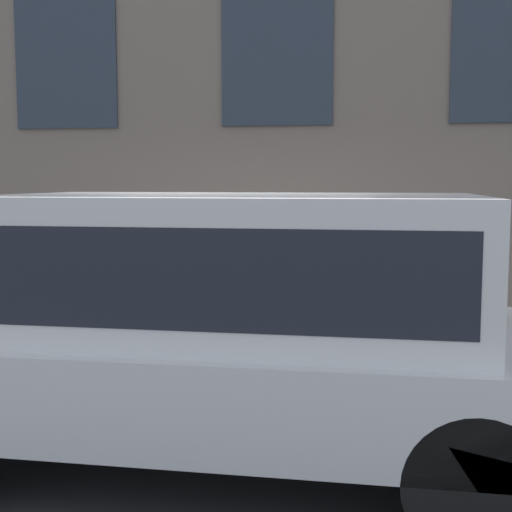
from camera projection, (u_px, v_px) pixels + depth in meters
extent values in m
plane|color=#2D2D30|center=(225.00, 393.00, 6.21)|extent=(80.00, 80.00, 0.00)
cube|color=#A8A093|center=(256.00, 344.00, 7.70)|extent=(3.07, 60.00, 0.15)
cube|color=#2D3847|center=(277.00, 48.00, 8.83)|extent=(0.03, 1.40, 1.90)
cube|color=#2D3847|center=(65.00, 55.00, 9.31)|extent=(0.03, 1.40, 1.90)
cylinder|color=gold|center=(279.00, 357.00, 6.77)|extent=(0.37, 0.37, 0.04)
cylinder|color=gold|center=(279.00, 329.00, 6.74)|extent=(0.27, 0.27, 0.58)
sphere|color=#A4891E|center=(279.00, 299.00, 6.71)|extent=(0.29, 0.29, 0.29)
cylinder|color=black|center=(279.00, 290.00, 6.70)|extent=(0.10, 0.10, 0.11)
cylinder|color=gold|center=(298.00, 322.00, 6.70)|extent=(0.09, 0.10, 0.09)
cylinder|color=gold|center=(260.00, 321.00, 6.76)|extent=(0.09, 0.10, 0.09)
cylinder|color=#998466|center=(234.00, 313.00, 7.27)|extent=(0.10, 0.10, 0.69)
cylinder|color=#998466|center=(236.00, 310.00, 7.41)|extent=(0.10, 0.10, 0.69)
cube|color=white|center=(235.00, 253.00, 7.27)|extent=(0.19, 0.13, 0.52)
cylinder|color=white|center=(232.00, 253.00, 7.14)|extent=(0.08, 0.08, 0.49)
cylinder|color=white|center=(237.00, 250.00, 7.40)|extent=(0.08, 0.08, 0.49)
sphere|color=beige|center=(235.00, 216.00, 7.23)|extent=(0.23, 0.23, 0.23)
cylinder|color=black|center=(64.00, 364.00, 5.76)|extent=(0.24, 0.73, 0.73)
cylinder|color=black|center=(475.00, 482.00, 3.50)|extent=(0.24, 0.73, 0.73)
cylinder|color=black|center=(444.00, 382.00, 5.24)|extent=(0.24, 0.73, 0.73)
cube|color=white|center=(219.00, 367.00, 4.60)|extent=(2.03, 4.81, 0.55)
cube|color=white|center=(237.00, 261.00, 4.50)|extent=(1.78, 2.98, 0.84)
cube|color=#1E232D|center=(237.00, 261.00, 4.50)|extent=(1.79, 2.75, 0.53)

